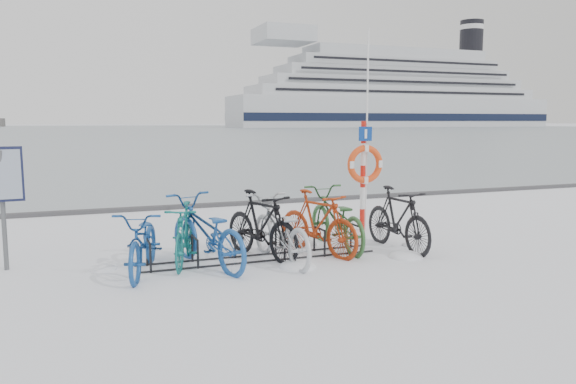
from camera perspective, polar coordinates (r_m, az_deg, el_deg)
ground at (r=9.38m, az=-2.88°, el=-6.82°), size 900.00×900.00×0.00m
ice_sheet at (r=163.69m, az=-20.08°, el=5.98°), size 400.00×298.00×0.02m
quay_edge at (r=14.99m, az=-9.90°, el=-1.42°), size 400.00×0.25×0.10m
bike_rack at (r=9.34m, az=-2.89°, el=-5.74°), size 4.00×0.48×0.46m
info_board at (r=9.48m, az=-27.13°, el=0.92°), size 0.65×0.30×1.89m
lifebuoy_station at (r=11.64m, az=7.80°, el=2.79°), size 0.80×0.23×4.13m
cruise_ferry at (r=228.64m, az=10.62°, el=9.48°), size 132.10×24.93×43.41m
bike_0 at (r=8.73m, az=-14.43°, el=-4.68°), size 1.20×2.05×1.01m
bike_1 at (r=9.10m, az=-10.48°, el=-4.08°), size 1.01×1.75×1.02m
bike_2 at (r=8.90m, az=-8.32°, el=-3.85°), size 1.37×2.33×1.15m
bike_3 at (r=9.38m, az=-2.73°, el=-3.18°), size 1.13×2.00×1.16m
bike_4 at (r=9.12m, az=-0.85°, el=-3.66°), size 0.90×2.15×1.10m
bike_5 at (r=9.67m, az=3.04°, el=-2.97°), size 1.15×1.95×1.13m
bike_6 at (r=10.12m, az=4.86°, el=-2.54°), size 0.76×2.15×1.12m
bike_7 at (r=10.18m, az=11.10°, el=-2.52°), size 0.64×1.94×1.15m
snow_drifts at (r=9.51m, az=3.40°, el=-6.62°), size 5.86×2.02×0.21m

